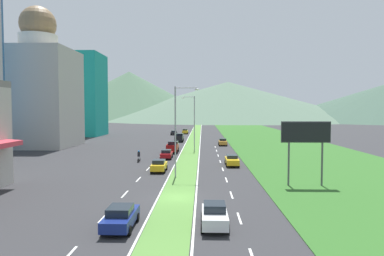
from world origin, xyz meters
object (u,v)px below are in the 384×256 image
(street_lamp_near, at_px, (178,126))
(billboard_roadside, at_px, (306,136))
(street_lamp_mid, at_px, (193,120))
(car_7, at_px, (215,215))
(car_2, at_px, (185,131))
(pickup_truck_1, at_px, (173,147))
(car_0, at_px, (121,217))
(car_3, at_px, (174,133))
(car_6, at_px, (232,160))
(car_5, at_px, (166,154))
(car_4, at_px, (223,142))
(pickup_truck_0, at_px, (179,138))
(motorcycle_rider, at_px, (139,157))
(car_1, at_px, (159,166))

(street_lamp_near, bearing_deg, billboard_roadside, -17.34)
(street_lamp_mid, bearing_deg, car_7, -86.52)
(car_2, bearing_deg, pickup_truck_1, -179.80)
(street_lamp_mid, xyz_separation_m, billboard_roadside, (12.72, -30.83, -0.74))
(car_0, relative_size, car_3, 1.10)
(car_0, distance_m, car_2, 92.56)
(street_lamp_mid, relative_size, car_6, 2.34)
(car_5, bearing_deg, car_4, -26.23)
(car_0, relative_size, pickup_truck_1, 0.83)
(street_lamp_mid, xyz_separation_m, pickup_truck_0, (-4.08, 19.79, -5.07))
(car_6, bearing_deg, motorcycle_rider, -102.52)
(car_4, distance_m, pickup_truck_1, 16.53)
(car_2, xyz_separation_m, pickup_truck_1, (0.17, -50.43, 0.16))
(car_1, bearing_deg, car_4, -17.03)
(car_5, bearing_deg, car_7, -168.46)
(car_7, bearing_deg, car_1, -162.93)
(street_lamp_near, xyz_separation_m, pickup_truck_1, (-2.69, 24.20, -5.15))
(car_3, bearing_deg, car_0, -177.65)
(car_2, relative_size, pickup_truck_1, 0.82)
(billboard_roadside, distance_m, car_5, 26.69)
(car_5, xyz_separation_m, car_6, (10.22, -6.93, 0.03))
(car_0, bearing_deg, billboard_roadside, -50.43)
(car_0, height_order, car_7, car_7)
(motorcycle_rider, bearing_deg, car_6, -102.52)
(car_3, bearing_deg, street_lamp_near, -174.90)
(car_2, xyz_separation_m, car_5, (-0.14, -58.76, -0.06))
(car_1, bearing_deg, motorcycle_rider, 26.72)
(car_5, distance_m, pickup_truck_1, 8.35)
(street_lamp_near, xyz_separation_m, car_7, (3.80, -17.46, -5.32))
(car_0, bearing_deg, car_6, -20.09)
(pickup_truck_1, bearing_deg, car_6, -147.03)
(car_6, height_order, motorcycle_rider, motorcycle_rider)
(car_3, height_order, car_4, car_4)
(pickup_truck_1, bearing_deg, car_0, -179.90)
(street_lamp_mid, height_order, car_5, street_lamp_mid)
(car_4, height_order, pickup_truck_0, pickup_truck_0)
(street_lamp_near, relative_size, car_6, 2.36)
(car_2, xyz_separation_m, car_3, (-3.33, -5.24, -0.09))
(street_lamp_near, distance_m, car_2, 74.87)
(car_0, bearing_deg, motorcycle_rider, 8.13)
(car_4, xyz_separation_m, car_5, (-10.52, -21.35, -0.04))
(car_4, distance_m, car_5, 23.80)
(car_5, relative_size, car_7, 1.06)
(car_2, bearing_deg, car_3, 147.53)
(street_lamp_near, xyz_separation_m, car_4, (7.51, 37.21, -5.34))
(car_5, relative_size, car_6, 0.93)
(street_lamp_near, height_order, car_2, street_lamp_near)
(car_2, relative_size, car_6, 0.97)
(car_0, xyz_separation_m, car_4, (10.13, 55.14, 0.01))
(car_1, xyz_separation_m, car_5, (-0.28, 12.08, -0.04))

